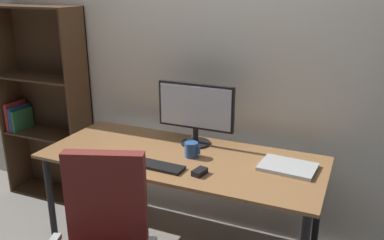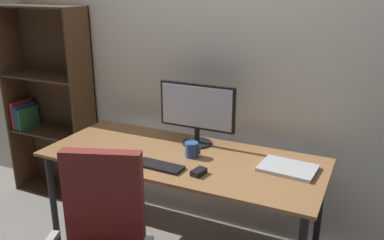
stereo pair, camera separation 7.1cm
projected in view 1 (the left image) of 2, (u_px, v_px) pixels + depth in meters
back_wall at (213, 55)px, 2.84m from camera, size 6.40×0.10×2.60m
desk at (182, 167)px, 2.58m from camera, size 1.77×0.74×0.74m
monitor at (196, 110)px, 2.67m from camera, size 0.53×0.20×0.42m
keyboard at (160, 166)px, 2.39m from camera, size 0.29×0.12×0.02m
mouse at (200, 172)px, 2.30m from camera, size 0.07×0.11×0.03m
coffee_mug at (191, 150)px, 2.53m from camera, size 0.10×0.08×0.09m
laptop at (288, 167)px, 2.38m from camera, size 0.34×0.25×0.02m
bookshelf at (46, 106)px, 3.40m from camera, size 0.76×0.28×1.61m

